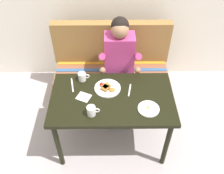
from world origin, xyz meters
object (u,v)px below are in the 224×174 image
Objects in this scene: plate_breakfast at (107,88)px; plate_eggs at (149,109)px; napkin at (84,97)px; knife at (72,85)px; coffee_mug_second at (92,111)px; person at (119,59)px; coffee_mug at (82,76)px; couch at (112,76)px; fork at (130,90)px; table at (112,103)px.

plate_breakfast is 0.47m from plate_eggs.
knife is at bearing 127.50° from napkin.
coffee_mug_second is 0.59× the size of knife.
person is 0.52m from coffee_mug.
couch is at bearing 109.87° from plate_eggs.
napkin is 0.63× the size of knife.
coffee_mug_second is (-0.19, -0.98, 0.45)m from couch.
fork is at bearing -75.43° from couch.
coffee_mug is at bearing 140.50° from table.
couch reaches higher than plate_eggs.
coffee_mug is at bearing -120.73° from couch.
coffee_mug is at bearing 104.36° from coffee_mug_second.
couch is at bearing 44.94° from knife.
plate_breakfast is 0.22m from fork.
fork is at bearing -18.45° from coffee_mug.
person reaches higher than napkin.
plate_eggs is at bearing -34.95° from knife.
coffee_mug is at bearing 96.72° from napkin.
plate_eggs is (0.33, -0.16, 0.09)m from table.
plate_eggs is (0.33, -0.92, 0.41)m from couch.
napkin is at bearing 179.42° from table.
napkin is (-0.28, 0.00, 0.09)m from table.
coffee_mug_second is at bearing -112.98° from plate_breakfast.
plate_breakfast is at bearing -28.25° from coffee_mug.
napkin is (-0.28, -0.76, 0.40)m from couch.
napkin is at bearing -63.38° from knife.
napkin is 0.21m from knife.
coffee_mug is at bearing 147.24° from plate_eggs.
plate_eggs is at bearing -32.76° from coffee_mug.
coffee_mug reaches higher than plate_breakfast.
person is (0.09, 0.59, 0.09)m from table.
couch is 5.50× the size of plate_breakfast.
knife is (-0.22, 0.38, -0.05)m from coffee_mug_second.
fork and knife have the same top height.
napkin is at bearing -109.90° from couch.
plate_eggs is at bearing 5.68° from coffee_mug_second.
knife is (-0.49, -0.42, -0.01)m from person.
knife is at bearing -140.52° from coffee_mug.
plate_eggs reaches higher than napkin.
napkin is 0.46m from fork.
table is at bearing 48.62° from coffee_mug_second.
couch is 0.74m from coffee_mug.
couch is 11.38× the size of napkin.
fork is (0.18, 0.09, 0.08)m from table.
person is at bearing 81.37° from table.
napkin is at bearing -153.99° from plate_breakfast.
coffee_mug_second is (-0.52, -0.05, 0.04)m from plate_eggs.
table is 7.06× the size of fork.
plate_eggs is 0.76m from coffee_mug.
coffee_mug reaches higher than knife.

